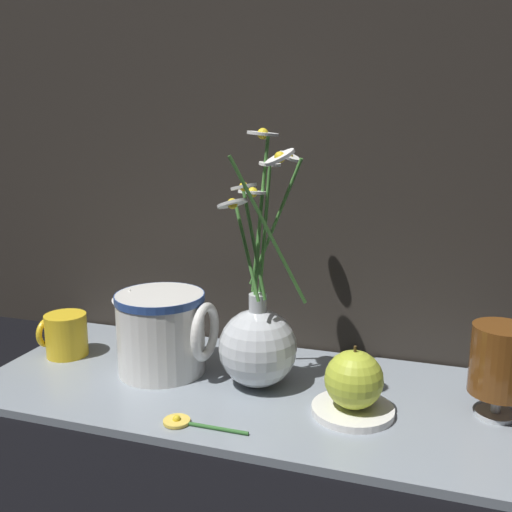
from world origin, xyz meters
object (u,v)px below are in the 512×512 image
object	(u,v)px
tea_glass	(500,362)
orange_fruit	(354,379)
ceramic_pitcher	(162,329)
yellow_mug	(65,335)
vase_with_flowers	(260,340)

from	to	relation	value
tea_glass	orange_fruit	size ratio (longest dim) A/B	1.46
ceramic_pitcher	tea_glass	distance (m)	0.49
yellow_mug	tea_glass	size ratio (longest dim) A/B	0.62
vase_with_flowers	orange_fruit	world-z (taller)	vase_with_flowers
yellow_mug	ceramic_pitcher	distance (m)	0.19
tea_glass	orange_fruit	distance (m)	0.19
yellow_mug	orange_fruit	world-z (taller)	orange_fruit
vase_with_flowers	ceramic_pitcher	bearing A→B (deg)	179.80
vase_with_flowers	tea_glass	distance (m)	0.33
vase_with_flowers	yellow_mug	xyz separation A→B (m)	(-0.35, 0.01, -0.04)
vase_with_flowers	tea_glass	xyz separation A→B (m)	(0.33, 0.01, 0.01)
orange_fruit	yellow_mug	bearing A→B (deg)	173.76
yellow_mug	tea_glass	bearing A→B (deg)	-0.20
vase_with_flowers	yellow_mug	world-z (taller)	vase_with_flowers
yellow_mug	tea_glass	xyz separation A→B (m)	(0.68, -0.00, 0.04)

